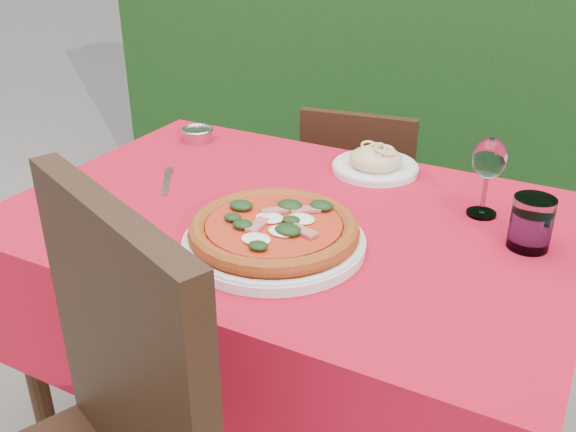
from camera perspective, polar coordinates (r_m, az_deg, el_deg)
The scene contains 9 objects.
hedge at distance 2.81m, azimuth 15.79°, elevation 15.95°, with size 3.20×0.55×1.78m.
dining_table at distance 1.52m, azimuth 0.22°, elevation -4.86°, with size 1.26×0.86×0.75m.
chair_far at distance 2.17m, azimuth 6.41°, elevation 1.04°, with size 0.41×0.41×0.80m.
pizza_plate at distance 1.30m, azimuth -1.26°, elevation -1.54°, with size 0.44×0.44×0.07m.
pasta_plate at distance 1.68m, azimuth 7.78°, elevation 4.71°, with size 0.22×0.22×0.06m.
water_glass at distance 1.38m, azimuth 20.77°, elevation -0.79°, with size 0.08×0.08×0.11m.
wine_glass at distance 1.46m, azimuth 17.44°, elevation 4.61°, with size 0.07×0.07×0.18m.
fork at distance 1.62m, azimuth -10.73°, elevation 2.91°, with size 0.02×0.19×0.00m, color #B8B8BF.
steel_ramekin at distance 1.91m, azimuth -8.05°, elevation 7.15°, with size 0.09×0.09×0.03m, color silver.
Camera 1 is at (0.60, -1.15, 1.39)m, focal length 40.00 mm.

